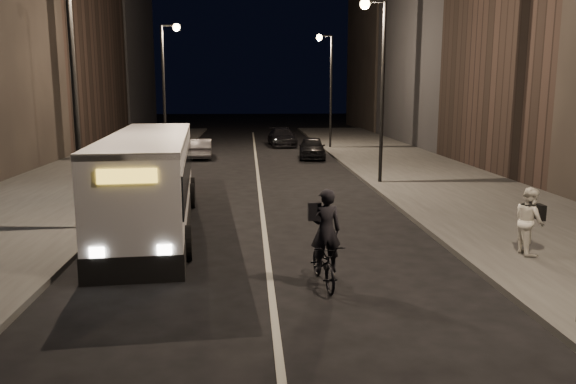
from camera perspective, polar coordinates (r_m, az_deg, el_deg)
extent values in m
plane|color=black|center=(14.03, -1.97, -7.81)|extent=(180.00, 180.00, 0.00)
cube|color=#3B3B38|center=(29.07, 13.98, 1.57)|extent=(7.00, 70.00, 0.16)
cube|color=#3B3B38|center=(28.80, -20.19, 1.16)|extent=(7.00, 70.00, 0.16)
cube|color=black|center=(44.44, 18.68, 17.78)|extent=(8.00, 61.00, 21.00)
cylinder|color=black|center=(26.03, 9.57, 9.76)|extent=(0.16, 0.16, 8.00)
cube|color=black|center=(26.21, 8.84, 18.56)|extent=(0.90, 0.08, 0.08)
sphere|color=#FFD18C|center=(26.10, 7.82, 18.40)|extent=(0.44, 0.44, 0.44)
cylinder|color=black|center=(41.76, 4.38, 10.05)|extent=(0.16, 0.16, 8.00)
cube|color=black|center=(41.87, 3.83, 15.54)|extent=(0.90, 0.08, 0.08)
sphere|color=#FFD18C|center=(41.80, 3.19, 15.42)|extent=(0.44, 0.44, 0.44)
cylinder|color=black|center=(18.07, -20.83, 9.02)|extent=(0.16, 0.16, 8.00)
cylinder|color=black|center=(35.69, -12.49, 9.79)|extent=(0.16, 0.16, 8.00)
cube|color=black|center=(35.83, -12.01, 16.22)|extent=(0.90, 0.08, 0.08)
sphere|color=#FFD18C|center=(35.76, -11.26, 16.10)|extent=(0.44, 0.44, 0.44)
cube|color=white|center=(18.46, -13.75, 1.05)|extent=(3.21, 11.26, 2.96)
cube|color=black|center=(18.40, -13.81, 2.33)|extent=(3.26, 10.89, 1.06)
cube|color=white|center=(18.29, -13.94, 5.49)|extent=(3.23, 11.26, 0.17)
cube|color=gold|center=(12.85, -16.03, 1.57)|extent=(1.30, 0.22, 0.32)
cylinder|color=black|center=(15.06, -19.24, -5.28)|extent=(0.40, 0.95, 0.93)
cylinder|color=black|center=(14.81, -10.37, -5.12)|extent=(0.40, 0.95, 0.93)
cylinder|color=black|center=(22.21, -15.85, -0.17)|extent=(0.40, 0.95, 0.93)
cylinder|color=black|center=(22.03, -9.87, -0.01)|extent=(0.40, 0.95, 0.93)
imported|color=black|center=(12.80, 3.67, -7.21)|extent=(0.88, 2.02, 1.03)
imported|color=black|center=(12.38, 3.84, -3.93)|extent=(0.73, 0.52, 1.88)
imported|color=silver|center=(15.78, 23.31, -2.70)|extent=(0.67, 0.85, 1.76)
imported|color=black|center=(36.13, 2.45, 4.52)|extent=(1.97, 4.19, 1.38)
imported|color=#3E3E41|center=(36.62, -8.84, 4.39)|extent=(1.57, 3.93, 1.27)
imported|color=black|center=(44.13, -0.61, 5.60)|extent=(2.28, 4.93, 1.39)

